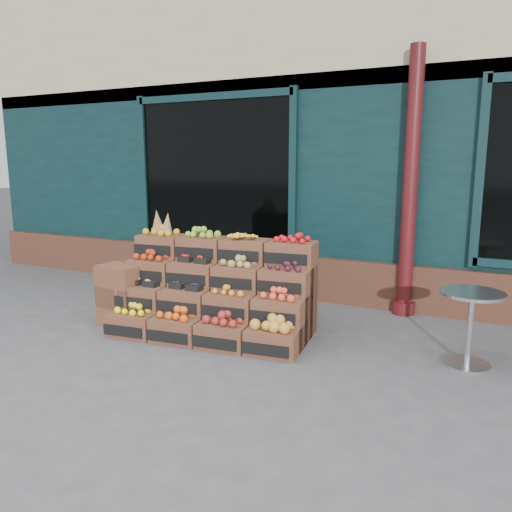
% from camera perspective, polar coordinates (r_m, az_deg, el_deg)
% --- Properties ---
extents(ground, '(60.00, 60.00, 0.00)m').
position_cam_1_polar(ground, '(5.06, -1.46, -11.03)').
color(ground, '#4D4D50').
rests_on(ground, ground).
extents(shop_facade, '(12.00, 6.24, 4.80)m').
position_cam_1_polar(shop_facade, '(9.55, 13.15, 13.60)').
color(shop_facade, black).
rests_on(shop_facade, ground).
extents(crate_display, '(2.21, 1.25, 1.32)m').
position_cam_1_polar(crate_display, '(5.58, -4.58, -4.57)').
color(crate_display, brown).
rests_on(crate_display, ground).
extents(spare_crates, '(0.50, 0.37, 0.72)m').
position_cam_1_polar(spare_crates, '(5.95, -15.18, -4.42)').
color(spare_crates, brown).
rests_on(spare_crates, ground).
extents(bistro_table, '(0.57, 0.57, 0.72)m').
position_cam_1_polar(bistro_table, '(5.01, 23.30, -6.76)').
color(bistro_table, '#B6B9BD').
rests_on(bistro_table, ground).
extents(shopkeeper, '(0.90, 0.73, 2.14)m').
position_cam_1_polar(shopkeeper, '(7.73, -0.66, 4.75)').
color(shopkeeper, '#19582C').
rests_on(shopkeeper, ground).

